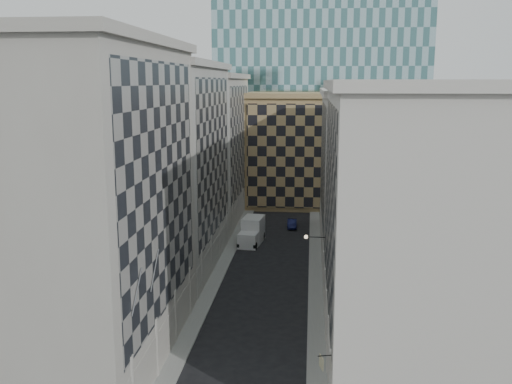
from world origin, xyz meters
The scene contains 14 objects.
sidewalk_west centered at (-5.25, 30.00, 0.07)m, with size 1.50×100.00×0.15m, color gray.
sidewalk_east centered at (5.25, 30.00, 0.07)m, with size 1.50×100.00×0.15m, color gray.
bldg_left_a centered at (-10.88, 11.00, 11.82)m, with size 10.80×22.80×23.70m.
bldg_left_b centered at (-10.88, 33.00, 11.32)m, with size 10.80×22.80×22.70m.
bldg_left_c centered at (-10.88, 55.00, 10.83)m, with size 10.80×22.80×21.70m.
bldg_right_a centered at (10.88, 15.00, 10.32)m, with size 10.80×26.80×20.70m.
bldg_right_b centered at (10.89, 42.00, 9.85)m, with size 10.80×28.80×19.70m.
tan_block centered at (2.00, 67.90, 9.44)m, with size 16.80×14.80×18.80m.
church_tower centered at (0.00, 82.00, 26.95)m, with size 7.20×7.20×51.50m.
flagpoles_left centered at (-5.90, 6.00, 8.00)m, with size 0.10×6.33×2.33m.
bracket_lamp centered at (4.38, 24.00, 6.20)m, with size 1.98×0.36×0.36m.
box_truck centered at (-2.90, 42.79, 1.43)m, with size 3.12×6.22×3.28m.
dark_car centered at (1.97, 51.17, 0.62)m, with size 1.30×3.73×1.23m, color #10143D.
shop_sign centered at (5.41, 4.17, 3.83)m, with size 0.88×0.77×0.86m.
Camera 1 is at (4.55, -28.11, 20.60)m, focal length 40.00 mm.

